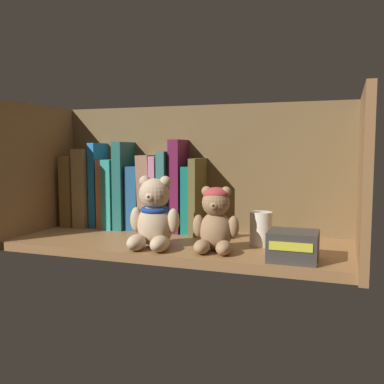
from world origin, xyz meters
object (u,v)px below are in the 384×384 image
at_px(book_7, 152,192).
at_px(book_11, 192,199).
at_px(book_8, 162,193).
at_px(book_6, 139,197).
at_px(book_3, 109,193).
at_px(pillar_candle, 261,229).
at_px(book_5, 127,185).
at_px(book_9, 170,191).
at_px(teddy_bear_smaller, 216,221).
at_px(teddy_bear_larger, 154,217).
at_px(small_product_box, 293,246).
at_px(book_4, 118,193).
at_px(book_12, 201,195).
at_px(book_2, 101,185).
at_px(book_1, 91,187).
at_px(book_10, 181,186).
at_px(book_0, 79,190).

bearing_deg(book_7, book_11, -0.00).
bearing_deg(book_8, book_6, 180.00).
bearing_deg(book_3, pillar_candle, -13.44).
relative_size(book_3, book_5, 0.79).
bearing_deg(book_9, teddy_bear_smaller, -46.33).
height_order(book_7, book_9, book_9).
xyz_separation_m(book_3, teddy_bear_larger, (0.22, -0.19, -0.02)).
height_order(book_5, book_9, book_5).
distance_m(book_9, pillar_candle, 0.28).
height_order(book_3, book_7, book_7).
bearing_deg(small_product_box, teddy_bear_larger, 177.02).
distance_m(book_4, book_12, 0.23).
height_order(book_4, pillar_candle, book_4).
bearing_deg(book_4, book_12, -0.00).
bearing_deg(book_2, book_1, -180.00).
bearing_deg(book_10, pillar_candle, -24.76).
distance_m(teddy_bear_larger, small_product_box, 0.29).
xyz_separation_m(book_1, book_6, (0.15, 0.00, -0.02)).
relative_size(book_2, small_product_box, 2.47).
height_order(book_0, book_2, book_2).
bearing_deg(book_1, book_2, 0.00).
distance_m(book_0, book_9, 0.27).
xyz_separation_m(book_4, book_10, (0.18, -0.00, 0.02)).
bearing_deg(book_9, book_2, 180.00).
bearing_deg(book_7, book_0, 180.00).
bearing_deg(book_12, teddy_bear_smaller, -63.46).
bearing_deg(book_11, book_0, 180.00).
relative_size(book_5, book_8, 1.19).
relative_size(book_2, pillar_candle, 3.05).
bearing_deg(book_11, book_3, 180.00).
distance_m(book_6, book_7, 0.04).
xyz_separation_m(book_3, book_12, (0.26, 0.00, 0.00)).
relative_size(book_8, book_10, 0.82).
bearing_deg(book_6, book_7, 0.00).
relative_size(book_3, book_8, 0.94).
distance_m(book_3, book_8, 0.16).
height_order(book_4, book_12, book_12).
bearing_deg(book_4, book_5, -0.00).
relative_size(book_11, small_product_box, 1.83).
xyz_separation_m(book_4, book_7, (0.10, 0.00, 0.01)).
relative_size(book_7, teddy_bear_smaller, 1.46).
distance_m(book_7, small_product_box, 0.44).
bearing_deg(teddy_bear_smaller, book_12, 116.54).
xyz_separation_m(book_4, book_12, (0.23, -0.00, 0.00)).
distance_m(book_2, book_6, 0.12).
bearing_deg(book_8, book_4, 180.00).
distance_m(book_5, book_8, 0.10).
height_order(book_10, pillar_candle, book_10).
bearing_deg(book_7, book_12, -0.00).
height_order(book_5, book_12, book_5).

